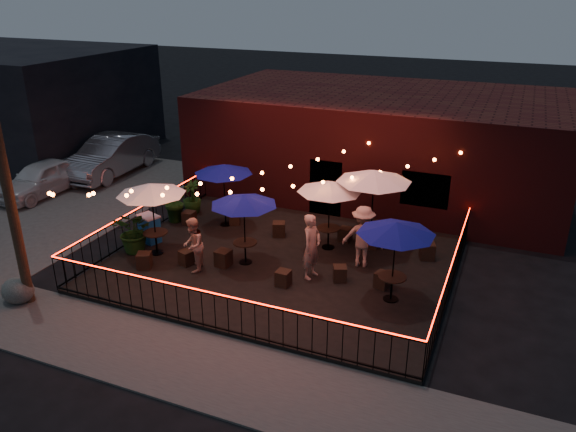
# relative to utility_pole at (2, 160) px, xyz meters

# --- Properties ---
(ground) EXTENTS (110.00, 110.00, 0.00)m
(ground) POSITION_rel_utility_pole_xyz_m (5.40, 2.60, -4.00)
(ground) COLOR black
(ground) RESTS_ON ground
(patio) EXTENTS (10.00, 8.00, 0.15)m
(patio) POSITION_rel_utility_pole_xyz_m (5.40, 4.60, -3.92)
(patio) COLOR black
(patio) RESTS_ON ground
(sidewalk) EXTENTS (18.00, 2.50, 0.05)m
(sidewalk) POSITION_rel_utility_pole_xyz_m (5.40, -0.65, -3.98)
(sidewalk) COLOR #45423F
(sidewalk) RESTS_ON ground
(parking_lot) EXTENTS (11.00, 12.00, 0.02)m
(parking_lot) POSITION_rel_utility_pole_xyz_m (-6.60, 6.60, -3.99)
(parking_lot) COLOR #45423F
(parking_lot) RESTS_ON ground
(brick_building) EXTENTS (14.00, 8.00, 4.00)m
(brick_building) POSITION_rel_utility_pole_xyz_m (6.40, 12.59, -2.00)
(brick_building) COLOR #3C1011
(brick_building) RESTS_ON ground
(background_building) EXTENTS (12.00, 9.00, 5.00)m
(background_building) POSITION_rel_utility_pole_xyz_m (-12.60, 11.60, -1.50)
(background_building) COLOR black
(background_building) RESTS_ON ground
(utility_pole) EXTENTS (0.26, 0.26, 8.00)m
(utility_pole) POSITION_rel_utility_pole_xyz_m (0.00, 0.00, 0.00)
(utility_pole) COLOR #332014
(utility_pole) RESTS_ON ground
(fence_front) EXTENTS (10.00, 0.04, 1.04)m
(fence_front) POSITION_rel_utility_pole_xyz_m (5.40, 0.60, -3.34)
(fence_front) COLOR black
(fence_front) RESTS_ON patio
(fence_left) EXTENTS (0.04, 8.00, 1.04)m
(fence_left) POSITION_rel_utility_pole_xyz_m (0.40, 4.60, -3.34)
(fence_left) COLOR black
(fence_left) RESTS_ON patio
(fence_right) EXTENTS (0.04, 8.00, 1.04)m
(fence_right) POSITION_rel_utility_pole_xyz_m (10.40, 4.60, -3.34)
(fence_right) COLOR black
(fence_right) RESTS_ON patio
(festoon_lights) EXTENTS (10.02, 8.72, 1.32)m
(festoon_lights) POSITION_rel_utility_pole_xyz_m (4.39, 4.30, -1.48)
(festoon_lights) COLOR orange
(festoon_lights) RESTS_ON ground
(cafe_table_0) EXTENTS (2.23, 2.23, 2.30)m
(cafe_table_0) POSITION_rel_utility_pole_xyz_m (1.60, 3.59, -1.75)
(cafe_table_0) COLOR black
(cafe_table_0) RESTS_ON patio
(cafe_table_1) EXTENTS (2.49, 2.49, 2.21)m
(cafe_table_1) POSITION_rel_utility_pole_xyz_m (2.51, 6.39, -1.83)
(cafe_table_1) COLOR black
(cafe_table_1) RESTS_ON patio
(cafe_table_2) EXTENTS (2.19, 2.19, 2.19)m
(cafe_table_2) POSITION_rel_utility_pole_xyz_m (4.45, 4.09, -1.85)
(cafe_table_2) COLOR black
(cafe_table_2) RESTS_ON patio
(cafe_table_3) EXTENTS (2.63, 2.63, 2.24)m
(cafe_table_3) POSITION_rel_utility_pole_xyz_m (6.41, 6.03, -1.81)
(cafe_table_3) COLOR black
(cafe_table_3) RESTS_ON patio
(cafe_table_4) EXTENTS (2.71, 2.71, 2.25)m
(cafe_table_4) POSITION_rel_utility_pole_xyz_m (9.00, 3.67, -1.79)
(cafe_table_4) COLOR black
(cafe_table_4) RESTS_ON patio
(cafe_table_5) EXTENTS (3.07, 3.07, 2.58)m
(cafe_table_5) POSITION_rel_utility_pole_xyz_m (7.62, 6.64, -1.50)
(cafe_table_5) COLOR black
(cafe_table_5) RESTS_ON patio
(bistro_chair_0) EXTENTS (0.53, 0.53, 0.47)m
(bistro_chair_0) POSITION_rel_utility_pole_xyz_m (1.84, 2.63, -3.61)
(bistro_chair_0) COLOR black
(bistro_chair_0) RESTS_ON patio
(bistro_chair_1) EXTENTS (0.48, 0.48, 0.44)m
(bistro_chair_1) POSITION_rel_utility_pole_xyz_m (2.87, 3.30, -3.63)
(bistro_chair_1) COLOR black
(bistro_chair_1) RESTS_ON patio
(bistro_chair_2) EXTENTS (0.40, 0.40, 0.46)m
(bistro_chair_2) POSITION_rel_utility_pole_xyz_m (1.30, 5.95, -3.62)
(bistro_chair_2) COLOR black
(bistro_chair_2) RESTS_ON patio
(bistro_chair_3) EXTENTS (0.46, 0.46, 0.41)m
(bistro_chair_3) POSITION_rel_utility_pole_xyz_m (2.77, 6.56, -3.64)
(bistro_chair_3) COLOR black
(bistro_chair_3) RESTS_ON patio
(bistro_chair_4) EXTENTS (0.46, 0.46, 0.49)m
(bistro_chair_4) POSITION_rel_utility_pole_xyz_m (3.93, 3.66, -3.60)
(bistro_chair_4) COLOR black
(bistro_chair_4) RESTS_ON patio
(bistro_chair_5) EXTENTS (0.40, 0.40, 0.45)m
(bistro_chair_5) POSITION_rel_utility_pole_xyz_m (6.05, 3.26, -3.63)
(bistro_chair_5) COLOR black
(bistro_chair_5) RESTS_ON patio
(bistro_chair_6) EXTENTS (0.52, 0.52, 0.48)m
(bistro_chair_6) POSITION_rel_utility_pole_xyz_m (4.59, 6.27, -3.61)
(bistro_chair_6) COLOR black
(bistro_chair_6) RESTS_ON patio
(bistro_chair_7) EXTENTS (0.43, 0.43, 0.45)m
(bistro_chair_7) POSITION_rel_utility_pole_xyz_m (6.76, 6.75, -3.62)
(bistro_chair_7) COLOR black
(bistro_chair_7) RESTS_ON patio
(bistro_chair_8) EXTENTS (0.49, 0.49, 0.44)m
(bistro_chair_8) POSITION_rel_utility_pole_xyz_m (7.42, 4.14, -3.63)
(bistro_chair_8) COLOR black
(bistro_chair_8) RESTS_ON patio
(bistro_chair_9) EXTENTS (0.46, 0.46, 0.45)m
(bistro_chair_9) POSITION_rel_utility_pole_xyz_m (8.63, 4.23, -3.63)
(bistro_chair_9) COLOR black
(bistro_chair_9) RESTS_ON patio
(bistro_chair_10) EXTENTS (0.46, 0.46, 0.47)m
(bistro_chair_10) POSITION_rel_utility_pole_xyz_m (7.68, 6.57, -3.61)
(bistro_chair_10) COLOR black
(bistro_chair_10) RESTS_ON patio
(bistro_chair_11) EXTENTS (0.55, 0.55, 0.51)m
(bistro_chair_11) POSITION_rel_utility_pole_xyz_m (9.46, 6.49, -3.59)
(bistro_chair_11) COLOR black
(bistro_chair_11) RESTS_ON patio
(patron_a) EXTENTS (0.60, 0.78, 1.93)m
(patron_a) POSITION_rel_utility_pole_xyz_m (6.59, 4.03, -2.89)
(patron_a) COLOR tan
(patron_a) RESTS_ON patio
(patron_b) EXTENTS (0.86, 0.97, 1.64)m
(patron_b) POSITION_rel_utility_pole_xyz_m (3.29, 3.06, -3.03)
(patron_b) COLOR #CDAF85
(patron_b) RESTS_ON patio
(patron_c) EXTENTS (1.28, 0.82, 1.89)m
(patron_c) POSITION_rel_utility_pole_xyz_m (7.73, 5.28, -2.91)
(patron_c) COLOR #CAA58B
(patron_c) RESTS_ON patio
(potted_shrub_a) EXTENTS (1.26, 1.09, 1.39)m
(potted_shrub_a) POSITION_rel_utility_pole_xyz_m (0.97, 3.42, -3.15)
(potted_shrub_a) COLOR #193E11
(potted_shrub_a) RESTS_ON patio
(potted_shrub_b) EXTENTS (0.99, 0.89, 1.48)m
(potted_shrub_b) POSITION_rel_utility_pole_xyz_m (0.80, 5.93, -3.11)
(potted_shrub_b) COLOR #0E3510
(potted_shrub_b) RESTS_ON patio
(potted_shrub_c) EXTENTS (0.86, 0.86, 1.22)m
(potted_shrub_c) POSITION_rel_utility_pole_xyz_m (0.84, 6.92, -3.24)
(potted_shrub_c) COLOR #133E14
(potted_shrub_c) RESTS_ON patio
(cooler) EXTENTS (0.83, 0.71, 0.92)m
(cooler) POSITION_rel_utility_pole_xyz_m (0.90, 4.22, -3.38)
(cooler) COLOR #1258B5
(cooler) RESTS_ON patio
(boulder) EXTENTS (1.10, 1.01, 0.71)m
(boulder) POSITION_rel_utility_pole_xyz_m (-0.27, -0.10, -3.65)
(boulder) COLOR #41413D
(boulder) RESTS_ON ground
(car_white) EXTENTS (1.72, 4.05, 1.36)m
(car_white) POSITION_rel_utility_pole_xyz_m (-6.01, 6.56, -3.32)
(car_white) COLOR silver
(car_white) RESTS_ON ground
(car_silver) EXTENTS (1.99, 5.24, 1.71)m
(car_silver) POSITION_rel_utility_pole_xyz_m (-5.11, 9.79, -3.15)
(car_silver) COLOR #999AA1
(car_silver) RESTS_ON ground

